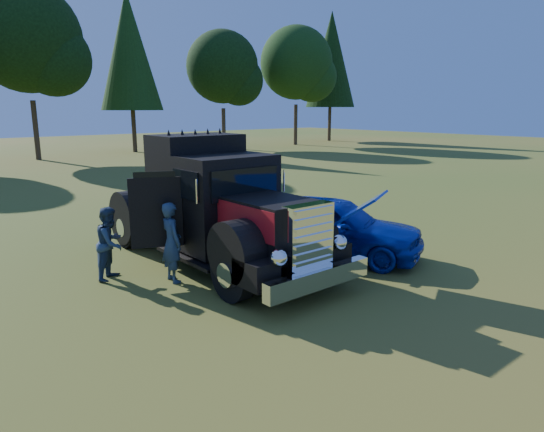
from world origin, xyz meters
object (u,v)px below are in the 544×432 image
Objects in this scene: hotrod_coupe at (331,226)px; spectator_far at (111,243)px; diamond_t_truck at (217,211)px; spectator_near at (172,242)px.

spectator_far is (-4.81, 1.89, 0.02)m from hotrod_coupe.
diamond_t_truck is at bearing -56.06° from spectator_far.
diamond_t_truck is 2.45m from spectator_far.
spectator_far is (-2.31, 0.64, -0.49)m from diamond_t_truck.
diamond_t_truck is 2.84m from hotrod_coupe.
spectator_near is 1.08× the size of spectator_far.
hotrod_coupe reaches higher than spectator_near.
diamond_t_truck reaches higher than spectator_near.
hotrod_coupe is 2.82× the size of spectator_near.
spectator_near is (-3.89, 0.89, 0.09)m from hotrod_coupe.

